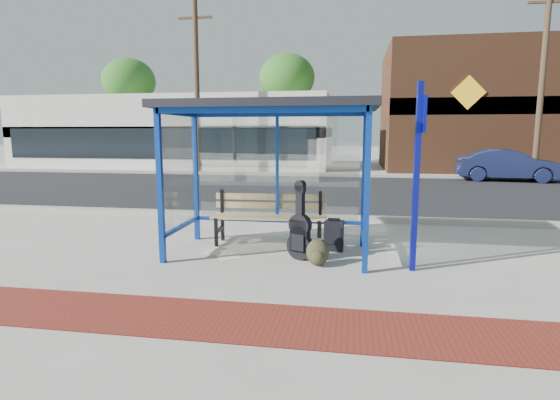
% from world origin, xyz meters
% --- Properties ---
extents(ground, '(120.00, 120.00, 0.00)m').
position_xyz_m(ground, '(0.00, 0.00, 0.00)').
color(ground, '#B2ADA0').
rests_on(ground, ground).
extents(brick_paver_strip, '(60.00, 1.00, 0.01)m').
position_xyz_m(brick_paver_strip, '(0.00, -2.60, 0.01)').
color(brick_paver_strip, maroon).
rests_on(brick_paver_strip, ground).
extents(curb_near, '(60.00, 0.25, 0.12)m').
position_xyz_m(curb_near, '(0.00, 2.90, 0.06)').
color(curb_near, gray).
rests_on(curb_near, ground).
extents(street_asphalt, '(60.00, 10.00, 0.00)m').
position_xyz_m(street_asphalt, '(0.00, 8.00, 0.00)').
color(street_asphalt, black).
rests_on(street_asphalt, ground).
extents(curb_far, '(60.00, 0.25, 0.12)m').
position_xyz_m(curb_far, '(0.00, 13.10, 0.06)').
color(curb_far, gray).
rests_on(curb_far, ground).
extents(far_sidewalk, '(60.00, 4.00, 0.01)m').
position_xyz_m(far_sidewalk, '(0.00, 15.00, 0.00)').
color(far_sidewalk, '#B2ADA0').
rests_on(far_sidewalk, ground).
extents(bus_shelter, '(3.30, 1.80, 2.42)m').
position_xyz_m(bus_shelter, '(0.00, 0.07, 2.07)').
color(bus_shelter, '#0E369C').
rests_on(bus_shelter, ground).
extents(storefront_white, '(18.00, 6.04, 4.00)m').
position_xyz_m(storefront_white, '(-9.00, 17.99, 2.00)').
color(storefront_white, silver).
rests_on(storefront_white, ground).
extents(storefront_brown, '(10.00, 7.08, 6.40)m').
position_xyz_m(storefront_brown, '(8.00, 18.49, 3.20)').
color(storefront_brown, '#59331E').
rests_on(storefront_brown, ground).
extents(tree_left, '(3.60, 3.60, 7.03)m').
position_xyz_m(tree_left, '(-14.00, 22.00, 5.45)').
color(tree_left, '#4C3826').
rests_on(tree_left, ground).
extents(tree_mid, '(3.60, 3.60, 7.03)m').
position_xyz_m(tree_mid, '(-3.00, 22.00, 5.45)').
color(tree_mid, '#4C3826').
rests_on(tree_mid, ground).
extents(tree_right, '(3.60, 3.60, 7.03)m').
position_xyz_m(tree_right, '(12.50, 22.00, 5.45)').
color(tree_right, '#4C3826').
rests_on(tree_right, ground).
extents(utility_pole_west, '(1.60, 0.24, 8.00)m').
position_xyz_m(utility_pole_west, '(-6.00, 13.40, 4.11)').
color(utility_pole_west, '#4C3826').
rests_on(utility_pole_west, ground).
extents(utility_pole_east, '(1.60, 0.24, 8.00)m').
position_xyz_m(utility_pole_east, '(9.00, 13.40, 4.11)').
color(utility_pole_east, '#4C3826').
rests_on(utility_pole_east, ground).
extents(bench, '(2.00, 0.55, 0.94)m').
position_xyz_m(bench, '(-0.12, 0.62, 0.53)').
color(bench, black).
rests_on(bench, ground).
extents(guitar_bag, '(0.44, 0.29, 1.16)m').
position_xyz_m(guitar_bag, '(0.53, -0.24, 0.42)').
color(guitar_bag, black).
rests_on(guitar_bag, ground).
extents(suitcase, '(0.33, 0.23, 0.55)m').
position_xyz_m(suitcase, '(1.02, 0.35, 0.26)').
color(suitcase, black).
rests_on(suitcase, ground).
extents(backpack, '(0.36, 0.33, 0.40)m').
position_xyz_m(backpack, '(0.82, -0.52, 0.19)').
color(backpack, '#2E2C19').
rests_on(backpack, ground).
extents(sign_post, '(0.12, 0.33, 2.63)m').
position_xyz_m(sign_post, '(2.18, -0.53, 1.48)').
color(sign_post, '#0C118B').
rests_on(sign_post, ground).
extents(newspaper_a, '(0.39, 0.31, 0.01)m').
position_xyz_m(newspaper_a, '(-0.90, -0.08, 0.00)').
color(newspaper_a, white).
rests_on(newspaper_a, ground).
extents(newspaper_b, '(0.50, 0.52, 0.01)m').
position_xyz_m(newspaper_b, '(-0.62, -0.28, 0.00)').
color(newspaper_b, white).
rests_on(newspaper_b, ground).
extents(newspaper_c, '(0.43, 0.43, 0.01)m').
position_xyz_m(newspaper_c, '(-0.79, 0.40, 0.00)').
color(newspaper_c, white).
rests_on(newspaper_c, ground).
extents(parked_car, '(4.10, 1.87, 1.31)m').
position_xyz_m(parked_car, '(7.59, 12.35, 0.65)').
color(parked_car, '#181E44').
rests_on(parked_car, ground).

